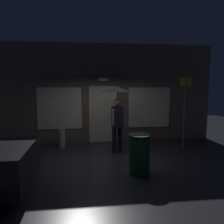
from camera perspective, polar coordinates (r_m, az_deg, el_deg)
name	(u,v)px	position (r m, az deg, el deg)	size (l,w,h in m)	color
ground_plane	(109,159)	(6.88, -0.76, -12.04)	(18.00, 18.00, 0.00)	#26262B
building_facade	(103,94)	(8.85, -2.37, 4.68)	(8.74, 0.48, 3.83)	brown
person_with_umbrella	(117,104)	(7.24, 1.32, 2.08)	(1.03, 1.03, 2.18)	black
street_sign_post	(185,107)	(8.18, 18.10, 1.18)	(0.40, 0.07, 2.60)	#595B60
sidewalk_bollard	(62,138)	(8.33, -12.69, -6.48)	(0.23, 0.23, 0.66)	#B2A899
trash_bin	(139,154)	(5.73, 6.99, -10.67)	(0.55, 0.55, 1.01)	#1E4C23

